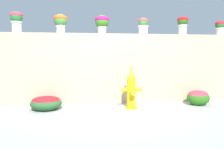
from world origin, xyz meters
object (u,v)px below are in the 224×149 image
object	(u,v)px
flower_bush_left	(198,97)
potted_plant_1	(16,19)
potted_plant_5	(183,23)
fire_hydrant	(131,90)
potted_plant_6	(220,26)
potted_plant_3	(102,22)
potted_plant_4	(143,25)
flower_bush_right	(46,102)
potted_plant_2	(60,21)

from	to	relation	value
flower_bush_left	potted_plant_1	bearing A→B (deg)	172.21
potted_plant_5	fire_hydrant	world-z (taller)	potted_plant_5
potted_plant_1	fire_hydrant	bearing A→B (deg)	-15.19
potted_plant_6	potted_plant_3	bearing A→B (deg)	-179.26
potted_plant_6	flower_bush_left	xyz separation A→B (m)	(-0.84, -0.58, -1.64)
potted_plant_4	flower_bush_left	bearing A→B (deg)	-23.98
flower_bush_right	potted_plant_4	bearing A→B (deg)	12.75
fire_hydrant	potted_plant_3	bearing A→B (deg)	130.08
potted_plant_2	potted_plant_6	bearing A→B (deg)	0.88
potted_plant_5	flower_bush_left	bearing A→B (deg)	-71.16
potted_plant_3	flower_bush_right	size ratio (longest dim) A/B	0.67
potted_plant_5	flower_bush_left	world-z (taller)	potted_plant_5
potted_plant_2	potted_plant_3	world-z (taller)	same
potted_plant_1	potted_plant_3	xyz separation A→B (m)	(1.86, -0.00, -0.02)
potted_plant_6	potted_plant_1	bearing A→B (deg)	-179.60
potted_plant_3	flower_bush_right	bearing A→B (deg)	-156.63
potted_plant_2	flower_bush_left	bearing A→B (deg)	-9.68
flower_bush_right	flower_bush_left	bearing A→B (deg)	-0.33
fire_hydrant	flower_bush_left	distance (m)	1.58
potted_plant_6	flower_bush_left	size ratio (longest dim) A/B	0.74
potted_plant_1	potted_plant_6	xyz separation A→B (m)	(4.81, 0.03, -0.06)
potted_plant_2	potted_plant_3	bearing A→B (deg)	1.33
potted_plant_6	flower_bush_right	distance (m)	4.51
potted_plant_6	fire_hydrant	world-z (taller)	potted_plant_6
flower_bush_left	flower_bush_right	distance (m)	3.31
potted_plant_2	potted_plant_4	size ratio (longest dim) A/B	1.11
potted_plant_4	potted_plant_5	world-z (taller)	potted_plant_5
potted_plant_4	fire_hydrant	bearing A→B (deg)	-123.82
flower_bush_left	potted_plant_2	bearing A→B (deg)	170.32
potted_plant_3	potted_plant_6	size ratio (longest dim) A/B	1.15
potted_plant_1	potted_plant_6	distance (m)	4.81
potted_plant_5	potted_plant_4	bearing A→B (deg)	-179.94
potted_plant_2	flower_bush_right	size ratio (longest dim) A/B	0.67
flower_bush_left	potted_plant_5	bearing A→B (deg)	108.84
potted_plant_3	potted_plant_5	xyz separation A→B (m)	(1.93, -0.03, 0.01)
potted_plant_5	potted_plant_6	xyz separation A→B (m)	(1.02, 0.07, -0.05)
potted_plant_1	flower_bush_right	size ratio (longest dim) A/B	0.73
potted_plant_1	potted_plant_2	world-z (taller)	potted_plant_1
potted_plant_2	potted_plant_5	xyz separation A→B (m)	(2.86, -0.01, 0.01)
potted_plant_4	fire_hydrant	xyz separation A→B (m)	(-0.41, -0.62, -1.42)
potted_plant_5	flower_bush_right	distance (m)	3.61
potted_plant_6	flower_bush_right	size ratio (longest dim) A/B	0.58
flower_bush_left	potted_plant_6	bearing A→B (deg)	34.33
potted_plant_3	potted_plant_4	distance (m)	0.96
flower_bush_left	flower_bush_right	xyz separation A→B (m)	(-3.31, 0.02, -0.03)
potted_plant_1	flower_bush_right	xyz separation A→B (m)	(0.66, -0.52, -1.73)
potted_plant_5	flower_bush_right	world-z (taller)	potted_plant_5
potted_plant_4	fire_hydrant	world-z (taller)	potted_plant_4
potted_plant_3	fire_hydrant	distance (m)	1.69
potted_plant_4	potted_plant_6	distance (m)	1.99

